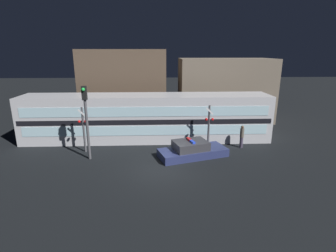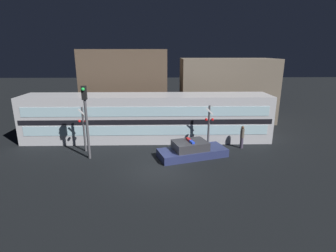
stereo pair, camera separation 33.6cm
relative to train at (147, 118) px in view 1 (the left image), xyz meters
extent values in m
plane|color=black|center=(1.14, -6.04, -1.90)|extent=(120.00, 120.00, 0.00)
cube|color=silver|center=(0.00, 0.01, 0.00)|extent=(20.20, 3.01, 3.80)
cube|color=black|center=(0.00, -1.51, 0.00)|extent=(19.79, 0.03, 0.38)
cube|color=silver|center=(0.00, -1.51, -0.68)|extent=(19.19, 0.02, 0.76)
cube|color=silver|center=(0.00, -1.51, 0.84)|extent=(19.19, 0.02, 0.76)
cube|color=navy|center=(3.38, -3.91, -1.62)|extent=(5.15, 3.26, 0.56)
cube|color=#333338|center=(3.20, -3.97, -1.04)|extent=(2.70, 2.30, 0.60)
cube|color=blue|center=(3.28, -4.24, -0.68)|extent=(0.36, 0.61, 0.12)
cube|color=red|center=(3.11, -3.70, -0.68)|extent=(0.36, 0.61, 0.12)
cylinder|color=#3F384C|center=(7.36, -2.31, -1.48)|extent=(0.25, 0.25, 0.84)
cylinder|color=#595147|center=(7.36, -2.31, -0.70)|extent=(0.30, 0.30, 0.70)
sphere|color=brown|center=(7.36, -2.31, -0.24)|extent=(0.23, 0.23, 0.23)
cylinder|color=#4C4C51|center=(4.70, -2.61, -0.18)|extent=(0.15, 0.15, 3.43)
sphere|color=red|center=(4.47, -2.75, 0.50)|extent=(0.21, 0.21, 0.21)
sphere|color=red|center=(4.93, -2.75, 0.50)|extent=(0.21, 0.21, 0.21)
cube|color=white|center=(4.70, -2.71, 1.12)|extent=(0.58, 0.03, 0.58)
cylinder|color=#4C4C51|center=(-4.49, -2.70, -0.21)|extent=(0.15, 0.15, 3.38)
sphere|color=red|center=(-4.72, -2.84, 0.47)|extent=(0.21, 0.21, 0.21)
sphere|color=red|center=(-4.26, -2.84, 0.47)|extent=(0.21, 0.21, 0.21)
cube|color=white|center=(-4.49, -2.80, 1.08)|extent=(0.58, 0.03, 0.58)
cylinder|color=#4C4C51|center=(-3.84, -4.08, 0.18)|extent=(0.18, 0.18, 4.16)
cube|color=black|center=(-3.84, -4.08, 2.71)|extent=(0.30, 0.30, 0.90)
sphere|color=green|center=(-3.84, -4.27, 2.96)|extent=(0.23, 0.23, 0.23)
cube|color=brown|center=(-2.48, 6.94, 1.80)|extent=(8.47, 6.45, 7.40)
cube|color=#726656|center=(8.09, 6.58, 1.35)|extent=(9.61, 5.09, 6.50)
camera|label=1|loc=(0.91, -21.19, 5.33)|focal=28.00mm
camera|label=2|loc=(1.25, -21.20, 5.33)|focal=28.00mm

